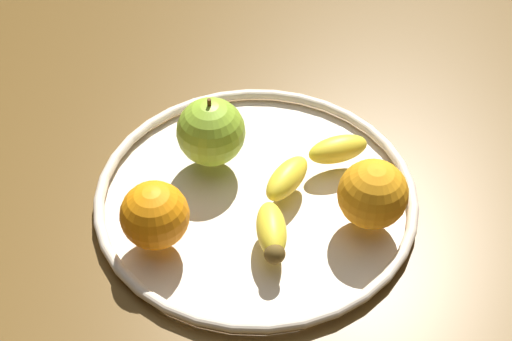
% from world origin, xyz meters
% --- Properties ---
extents(ground_plane, '(1.40, 1.40, 0.04)m').
position_xyz_m(ground_plane, '(0.00, 0.00, -0.02)').
color(ground_plane, brown).
extents(fruit_bowl, '(0.36, 0.36, 0.02)m').
position_xyz_m(fruit_bowl, '(0.00, 0.00, 0.01)').
color(fruit_bowl, beige).
rests_on(fruit_bowl, ground_plane).
extents(banana, '(0.21, 0.10, 0.03)m').
position_xyz_m(banana, '(-0.00, 0.05, 0.03)').
color(banana, yellow).
rests_on(banana, fruit_bowl).
extents(apple, '(0.08, 0.08, 0.09)m').
position_xyz_m(apple, '(-0.03, -0.06, 0.06)').
color(apple, '#8EB92D').
rests_on(apple, fruit_bowl).
extents(orange_front_left, '(0.07, 0.07, 0.07)m').
position_xyz_m(orange_front_left, '(-0.00, 0.13, 0.05)').
color(orange_front_left, orange).
rests_on(orange_front_left, fruit_bowl).
extents(orange_center, '(0.07, 0.07, 0.07)m').
position_xyz_m(orange_center, '(0.10, -0.07, 0.05)').
color(orange_center, orange).
rests_on(orange_center, fruit_bowl).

